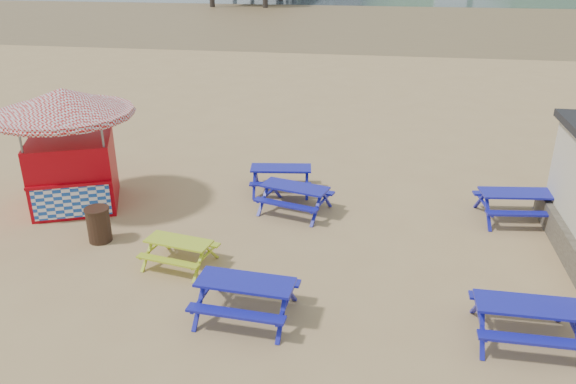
% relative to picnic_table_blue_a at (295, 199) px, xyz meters
% --- Properties ---
extents(ground, '(400.00, 400.00, 0.00)m').
position_rel_picnic_table_blue_a_xyz_m(ground, '(0.27, -2.37, -0.41)').
color(ground, tan).
rests_on(ground, ground).
extents(wet_sand, '(400.00, 400.00, 0.00)m').
position_rel_picnic_table_blue_a_xyz_m(wet_sand, '(0.27, 52.63, -0.41)').
color(wet_sand, olive).
rests_on(wet_sand, ground).
extents(picnic_table_blue_a, '(2.31, 2.04, 0.82)m').
position_rel_picnic_table_blue_a_xyz_m(picnic_table_blue_a, '(0.00, 0.00, 0.00)').
color(picnic_table_blue_a, '#13059C').
rests_on(picnic_table_blue_a, ground).
extents(picnic_table_blue_b, '(2.13, 1.82, 0.81)m').
position_rel_picnic_table_blue_a_xyz_m(picnic_table_blue_b, '(-0.69, 1.50, -0.01)').
color(picnic_table_blue_b, '#13059C').
rests_on(picnic_table_blue_b, ground).
extents(picnic_table_blue_c, '(2.26, 1.91, 0.86)m').
position_rel_picnic_table_blue_a_xyz_m(picnic_table_blue_c, '(6.35, 0.53, 0.02)').
color(picnic_table_blue_c, '#13059C').
rests_on(picnic_table_blue_c, ground).
extents(picnic_table_blue_d, '(2.15, 1.78, 0.86)m').
position_rel_picnic_table_blue_a_xyz_m(picnic_table_blue_d, '(-0.20, -5.32, 0.02)').
color(picnic_table_blue_d, '#13059C').
rests_on(picnic_table_blue_d, ground).
extents(picnic_table_blue_e, '(2.03, 1.64, 0.85)m').
position_rel_picnic_table_blue_a_xyz_m(picnic_table_blue_e, '(5.46, -5.18, 0.01)').
color(picnic_table_blue_e, '#13059C').
rests_on(picnic_table_blue_e, ground).
extents(picnic_table_yellow, '(1.83, 1.58, 0.68)m').
position_rel_picnic_table_blue_a_xyz_m(picnic_table_yellow, '(-2.32, -3.55, -0.07)').
color(picnic_table_yellow, '#A4C10C').
rests_on(picnic_table_yellow, ground).
extents(ice_cream_kiosk, '(5.29, 5.29, 3.61)m').
position_rel_picnic_table_blue_a_xyz_m(ice_cream_kiosk, '(-6.65, -0.60, 1.86)').
color(ice_cream_kiosk, '#AD040F').
rests_on(ice_cream_kiosk, ground).
extents(litter_bin, '(0.66, 0.66, 0.96)m').
position_rel_picnic_table_blue_a_xyz_m(litter_bin, '(-4.87, -2.70, 0.08)').
color(litter_bin, '#382416').
rests_on(litter_bin, ground).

